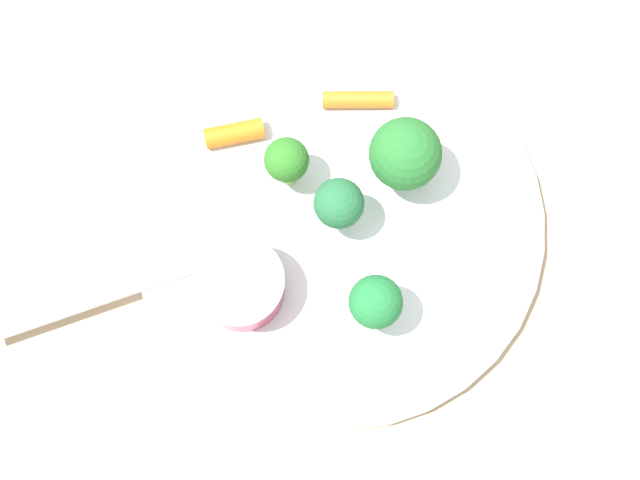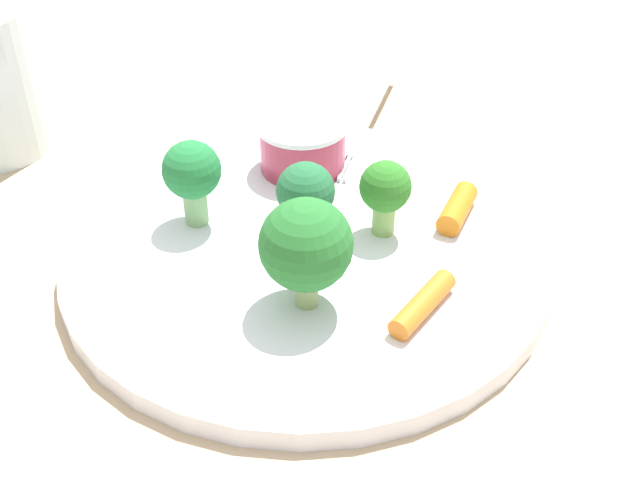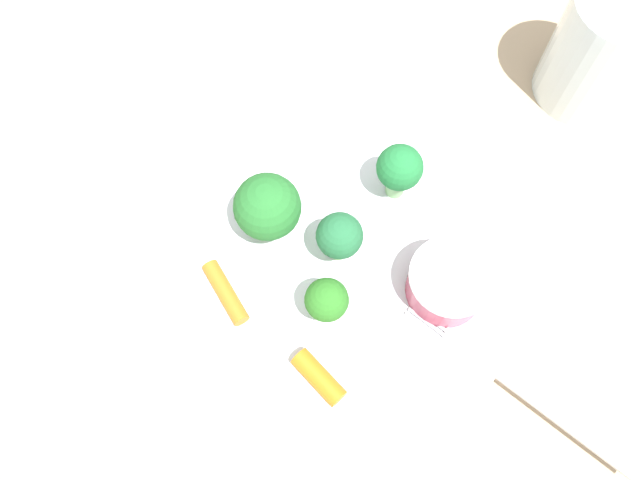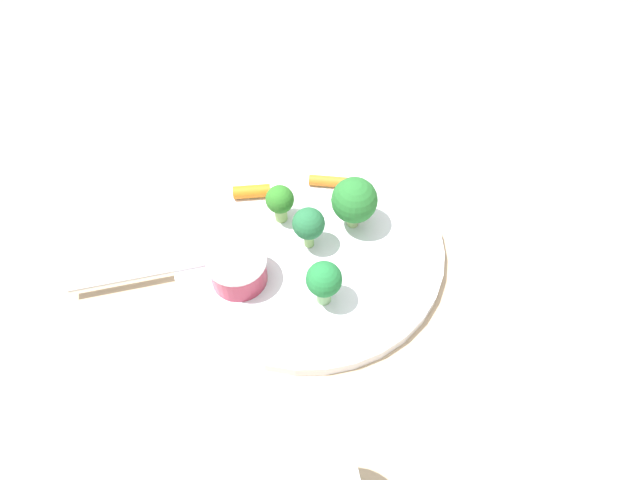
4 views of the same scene
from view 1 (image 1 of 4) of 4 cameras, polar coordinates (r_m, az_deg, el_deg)
ground_plane at (r=0.57m, az=1.14°, el=1.02°), size 2.40×2.40×0.00m
plate at (r=0.57m, az=1.15°, el=1.20°), size 0.26×0.26×0.01m
sauce_cup at (r=0.54m, az=-5.17°, el=-2.96°), size 0.05×0.05×0.03m
broccoli_floret_0 at (r=0.53m, az=0.89°, el=2.02°), size 0.03×0.03×0.05m
broccoli_floret_1 at (r=0.54m, az=5.54°, el=5.56°), size 0.05×0.05×0.06m
broccoli_floret_2 at (r=0.52m, az=3.62°, el=-4.08°), size 0.03×0.03×0.05m
broccoli_floret_3 at (r=0.55m, az=-2.18°, el=5.14°), size 0.03×0.03×0.04m
carrot_stick_0 at (r=0.59m, az=2.16°, el=9.14°), size 0.02×0.05×0.01m
carrot_stick_1 at (r=0.58m, az=-5.59°, el=6.90°), size 0.03×0.04×0.01m
fork at (r=0.56m, az=-12.55°, el=-3.29°), size 0.09×0.15×0.00m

